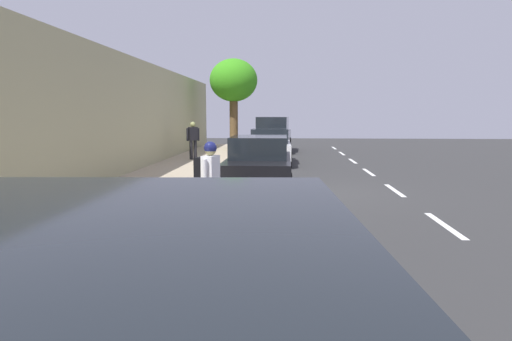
{
  "coord_description": "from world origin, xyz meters",
  "views": [
    {
      "loc": [
        0.5,
        12.8,
        2.13
      ],
      "look_at": [
        1.08,
        3.54,
        1.02
      ],
      "focal_mm": 32.92,
      "sensor_mm": 36.0,
      "label": 1
    }
  ],
  "objects_px": {
    "bicycle_at_curb": "(218,211)",
    "parked_sedan_black_mid": "(259,163)",
    "parked_sedan_white_second": "(270,146)",
    "street_tree_near_cyclist": "(234,82)",
    "fire_hydrant": "(242,146)",
    "parked_suv_grey_nearest": "(273,134)",
    "cyclist_with_backpack": "(209,175)",
    "pedestrian_on_phone": "(193,138)"
  },
  "relations": [
    {
      "from": "bicycle_at_curb",
      "to": "parked_sedan_black_mid",
      "type": "bearing_deg",
      "value": -96.01
    },
    {
      "from": "parked_sedan_white_second",
      "to": "street_tree_near_cyclist",
      "type": "bearing_deg",
      "value": -70.37
    },
    {
      "from": "bicycle_at_curb",
      "to": "fire_hydrant",
      "type": "relative_size",
      "value": 1.95
    },
    {
      "from": "bicycle_at_curb",
      "to": "street_tree_near_cyclist",
      "type": "relative_size",
      "value": 0.32
    },
    {
      "from": "parked_suv_grey_nearest",
      "to": "bicycle_at_curb",
      "type": "height_order",
      "value": "parked_suv_grey_nearest"
    },
    {
      "from": "parked_suv_grey_nearest",
      "to": "fire_hydrant",
      "type": "height_order",
      "value": "parked_suv_grey_nearest"
    },
    {
      "from": "bicycle_at_curb",
      "to": "fire_hydrant",
      "type": "height_order",
      "value": "fire_hydrant"
    },
    {
      "from": "street_tree_near_cyclist",
      "to": "cyclist_with_backpack",
      "type": "bearing_deg",
      "value": 94.79
    },
    {
      "from": "cyclist_with_backpack",
      "to": "street_tree_near_cyclist",
      "type": "relative_size",
      "value": 0.32
    },
    {
      "from": "parked_sedan_white_second",
      "to": "fire_hydrant",
      "type": "distance_m",
      "value": 3.12
    },
    {
      "from": "pedestrian_on_phone",
      "to": "fire_hydrant",
      "type": "distance_m",
      "value": 3.31
    },
    {
      "from": "parked_suv_grey_nearest",
      "to": "parked_sedan_white_second",
      "type": "bearing_deg",
      "value": 90.44
    },
    {
      "from": "cyclist_with_backpack",
      "to": "pedestrian_on_phone",
      "type": "xyz_separation_m",
      "value": [
        2.61,
        -11.55,
        0.12
      ]
    },
    {
      "from": "fire_hydrant",
      "to": "parked_suv_grey_nearest",
      "type": "bearing_deg",
      "value": -110.14
    },
    {
      "from": "parked_suv_grey_nearest",
      "to": "parked_sedan_white_second",
      "type": "relative_size",
      "value": 1.08
    },
    {
      "from": "street_tree_near_cyclist",
      "to": "pedestrian_on_phone",
      "type": "bearing_deg",
      "value": 79.99
    },
    {
      "from": "parked_sedan_black_mid",
      "to": "pedestrian_on_phone",
      "type": "xyz_separation_m",
      "value": [
        3.33,
        -7.25,
        0.34
      ]
    },
    {
      "from": "parked_sedan_black_mid",
      "to": "fire_hydrant",
      "type": "distance_m",
      "value": 9.99
    },
    {
      "from": "cyclist_with_backpack",
      "to": "pedestrian_on_phone",
      "type": "relative_size",
      "value": 0.98
    },
    {
      "from": "parked_sedan_white_second",
      "to": "bicycle_at_curb",
      "type": "distance_m",
      "value": 11.92
    },
    {
      "from": "cyclist_with_backpack",
      "to": "fire_hydrant",
      "type": "distance_m",
      "value": 14.21
    },
    {
      "from": "parked_suv_grey_nearest",
      "to": "bicycle_at_curb",
      "type": "relative_size",
      "value": 2.92
    },
    {
      "from": "parked_sedan_white_second",
      "to": "fire_hydrant",
      "type": "relative_size",
      "value": 5.26
    },
    {
      "from": "bicycle_at_curb",
      "to": "cyclist_with_backpack",
      "type": "distance_m",
      "value": 0.8
    },
    {
      "from": "parked_suv_grey_nearest",
      "to": "street_tree_near_cyclist",
      "type": "bearing_deg",
      "value": 4.77
    },
    {
      "from": "parked_sedan_black_mid",
      "to": "fire_hydrant",
      "type": "xyz_separation_m",
      "value": [
        1.4,
        -9.89,
        -0.17
      ]
    },
    {
      "from": "parked_sedan_black_mid",
      "to": "street_tree_near_cyclist",
      "type": "bearing_deg",
      "value": -80.68
    },
    {
      "from": "street_tree_near_cyclist",
      "to": "fire_hydrant",
      "type": "bearing_deg",
      "value": 102.73
    },
    {
      "from": "parked_sedan_white_second",
      "to": "parked_suv_grey_nearest",
      "type": "bearing_deg",
      "value": -89.56
    },
    {
      "from": "street_tree_near_cyclist",
      "to": "pedestrian_on_phone",
      "type": "distance_m",
      "value": 7.01
    },
    {
      "from": "bicycle_at_curb",
      "to": "pedestrian_on_phone",
      "type": "height_order",
      "value": "pedestrian_on_phone"
    },
    {
      "from": "street_tree_near_cyclist",
      "to": "pedestrian_on_phone",
      "type": "relative_size",
      "value": 3.08
    },
    {
      "from": "fire_hydrant",
      "to": "bicycle_at_curb",
      "type": "bearing_deg",
      "value": 93.49
    },
    {
      "from": "parked_sedan_black_mid",
      "to": "street_tree_near_cyclist",
      "type": "distance_m",
      "value": 14.09
    },
    {
      "from": "parked_suv_grey_nearest",
      "to": "parked_sedan_black_mid",
      "type": "relative_size",
      "value": 1.08
    },
    {
      "from": "parked_suv_grey_nearest",
      "to": "fire_hydrant",
      "type": "distance_m",
      "value": 4.12
    },
    {
      "from": "parked_suv_grey_nearest",
      "to": "bicycle_at_curb",
      "type": "distance_m",
      "value": 18.51
    },
    {
      "from": "cyclist_with_backpack",
      "to": "fire_hydrant",
      "type": "height_order",
      "value": "cyclist_with_backpack"
    },
    {
      "from": "parked_sedan_white_second",
      "to": "pedestrian_on_phone",
      "type": "bearing_deg",
      "value": -1.88
    },
    {
      "from": "bicycle_at_curb",
      "to": "parked_sedan_white_second",
      "type": "bearing_deg",
      "value": -92.72
    },
    {
      "from": "parked_suv_grey_nearest",
      "to": "pedestrian_on_phone",
      "type": "bearing_deg",
      "value": 62.69
    },
    {
      "from": "pedestrian_on_phone",
      "to": "parked_sedan_black_mid",
      "type": "bearing_deg",
      "value": 114.7
    }
  ]
}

